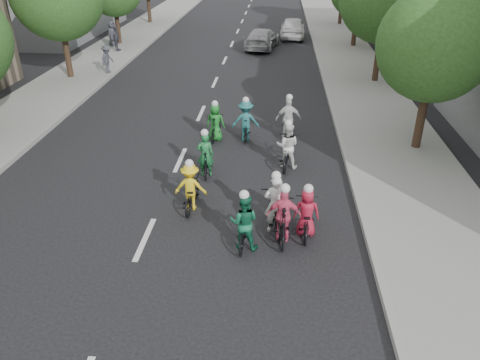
# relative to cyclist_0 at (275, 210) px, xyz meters

# --- Properties ---
(ground) EXTENTS (120.00, 120.00, 0.00)m
(ground) POSITION_rel_cyclist_0_xyz_m (-3.50, -0.79, -0.60)
(ground) COLOR black
(ground) RESTS_ON ground
(sidewalk_left) EXTENTS (4.00, 80.00, 0.15)m
(sidewalk_left) POSITION_rel_cyclist_0_xyz_m (-11.50, 9.21, -0.53)
(sidewalk_left) COLOR gray
(sidewalk_left) RESTS_ON ground
(curb_left) EXTENTS (0.18, 80.00, 0.18)m
(curb_left) POSITION_rel_cyclist_0_xyz_m (-9.55, 9.21, -0.51)
(curb_left) COLOR #999993
(curb_left) RESTS_ON ground
(sidewalk_right) EXTENTS (4.00, 80.00, 0.15)m
(sidewalk_right) POSITION_rel_cyclist_0_xyz_m (4.50, 9.21, -0.53)
(sidewalk_right) COLOR gray
(sidewalk_right) RESTS_ON ground
(curb_right) EXTENTS (0.18, 80.00, 0.18)m
(curb_right) POSITION_rel_cyclist_0_xyz_m (2.55, 9.21, -0.51)
(curb_right) COLOR #999993
(curb_right) RESTS_ON ground
(tree_r_0) EXTENTS (4.00, 4.00, 5.97)m
(tree_r_0) POSITION_rel_cyclist_0_xyz_m (5.30, 5.81, 3.36)
(tree_r_0) COLOR black
(tree_r_0) RESTS_ON ground
(cyclist_0) EXTENTS (0.95, 1.99, 1.85)m
(cyclist_0) POSITION_rel_cyclist_0_xyz_m (0.00, 0.00, 0.00)
(cyclist_0) COLOR black
(cyclist_0) RESTS_ON ground
(cyclist_1) EXTENTS (0.81, 1.59, 1.72)m
(cyclist_1) POSITION_rel_cyclist_0_xyz_m (-0.79, -0.88, 0.05)
(cyclist_1) COLOR black
(cyclist_1) RESTS_ON ground
(cyclist_2) EXTENTS (0.98, 1.79, 1.63)m
(cyclist_2) POSITION_rel_cyclist_0_xyz_m (-2.50, 0.95, -0.01)
(cyclist_2) COLOR black
(cyclist_2) RESTS_ON ground
(cyclist_3) EXTENTS (0.93, 1.87, 1.73)m
(cyclist_3) POSITION_rel_cyclist_0_xyz_m (0.24, -0.46, 0.05)
(cyclist_3) COLOR black
(cyclist_3) RESTS_ON ground
(cyclist_4) EXTENTS (0.72, 1.76, 1.57)m
(cyclist_4) POSITION_rel_cyclist_0_xyz_m (0.85, -0.14, -0.05)
(cyclist_4) COLOR black
(cyclist_4) RESTS_ON ground
(cyclist_5) EXTENTS (0.60, 1.55, 1.69)m
(cyclist_5) POSITION_rel_cyclist_0_xyz_m (-2.38, 3.16, -0.02)
(cyclist_5) COLOR black
(cyclist_5) RESTS_ON ground
(cyclist_6) EXTENTS (0.91, 2.01, 1.76)m
(cyclist_6) POSITION_rel_cyclist_0_xyz_m (0.37, 4.03, 0.03)
(cyclist_6) COLOR black
(cyclist_6) RESTS_ON ground
(cyclist_7) EXTENTS (1.10, 1.57, 1.80)m
(cyclist_7) POSITION_rel_cyclist_0_xyz_m (-1.24, 6.28, 0.10)
(cyclist_7) COLOR black
(cyclist_7) RESTS_ON ground
(cyclist_8) EXTENTS (1.05, 1.89, 1.86)m
(cyclist_8) POSITION_rel_cyclist_0_xyz_m (0.43, 6.58, 0.04)
(cyclist_8) COLOR black
(cyclist_8) RESTS_ON ground
(cyclist_9) EXTENTS (0.77, 1.68, 1.64)m
(cyclist_9) POSITION_rel_cyclist_0_xyz_m (-2.44, 6.23, 0.01)
(cyclist_9) COLOR black
(cyclist_9) RESTS_ON ground
(follow_car_lead) EXTENTS (2.65, 4.98, 1.37)m
(follow_car_lead) POSITION_rel_cyclist_0_xyz_m (-1.22, 22.93, 0.09)
(follow_car_lead) COLOR #AAAAAE
(follow_car_lead) RESTS_ON ground
(follow_car_trail) EXTENTS (2.01, 4.68, 1.58)m
(follow_car_trail) POSITION_rel_cyclist_0_xyz_m (0.99, 26.88, 0.19)
(follow_car_trail) COLOR silver
(follow_car_trail) RESTS_ON ground
(spectator_0) EXTENTS (0.81, 1.13, 1.58)m
(spectator_0) POSITION_rel_cyclist_0_xyz_m (-9.80, 15.13, 0.34)
(spectator_0) COLOR #44454F
(spectator_0) RESTS_ON sidewalk_left
(spectator_1) EXTENTS (0.50, 1.00, 1.65)m
(spectator_1) POSITION_rel_cyclist_0_xyz_m (-11.06, 20.70, 0.37)
(spectator_1) COLOR #45434E
(spectator_1) RESTS_ON sidewalk_left
(spectator_2) EXTENTS (0.83, 0.97, 1.69)m
(spectator_2) POSITION_rel_cyclist_0_xyz_m (-11.86, 22.29, 0.39)
(spectator_2) COLOR #44444F
(spectator_2) RESTS_ON sidewalk_left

